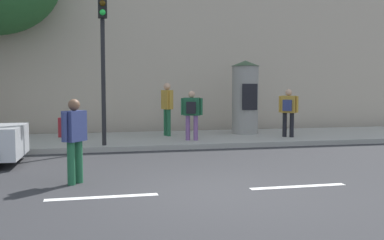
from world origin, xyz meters
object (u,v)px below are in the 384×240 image
Objects in this scene: poster_column at (245,97)px; pedestrian_with_backpack at (192,111)px; traffic_light at (103,42)px; pedestrian_in_red_top at (167,105)px; pedestrian_tallest at (288,108)px; pedestrian_in_dark_shirt at (73,134)px.

poster_column is 1.69× the size of pedestrian_with_backpack.
poster_column is at bearing 24.59° from traffic_light.
poster_column is 1.44× the size of pedestrian_in_red_top.
pedestrian_tallest is at bearing -18.02° from pedestrian_in_red_top.
pedestrian_in_red_top is at bearing 161.98° from pedestrian_tallest.
pedestrian_with_backpack is at bearing -70.18° from pedestrian_in_red_top.
pedestrian_in_dark_shirt is 1.02× the size of pedestrian_with_backpack.
pedestrian_in_dark_shirt is (-5.60, -6.37, -0.53)m from poster_column.
traffic_light is at bearing -155.41° from poster_column.
pedestrian_tallest reaches higher than pedestrian_with_backpack.
pedestrian_tallest is at bearing 3.51° from pedestrian_with_backpack.
traffic_light reaches higher than pedestrian_in_red_top.
pedestrian_in_red_top reaches higher than pedestrian_tallest.
pedestrian_in_red_top is (2.14, 2.14, -1.81)m from traffic_light.
traffic_light is 5.67m from poster_column.
poster_column is 1.74m from pedestrian_tallest.
poster_column is 8.50m from pedestrian_in_dark_shirt.
pedestrian_in_dark_shirt is at bearing -131.31° from poster_column.
pedestrian_tallest is (1.01, -1.37, -0.37)m from poster_column.
poster_column is 2.83m from pedestrian_in_red_top.
pedestrian_in_dark_shirt is 8.29m from pedestrian_tallest.
pedestrian_tallest is 4.02m from pedestrian_in_red_top.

